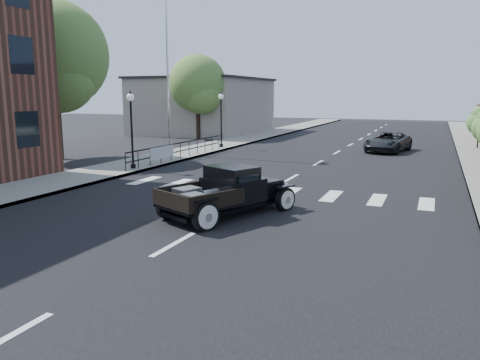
% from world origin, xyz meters
% --- Properties ---
extents(ground, '(120.00, 120.00, 0.00)m').
position_xyz_m(ground, '(0.00, 0.00, 0.00)').
color(ground, black).
rests_on(ground, ground).
extents(road, '(14.00, 80.00, 0.02)m').
position_xyz_m(road, '(0.00, 15.00, 0.01)').
color(road, black).
rests_on(road, ground).
extents(road_markings, '(12.00, 60.00, 0.06)m').
position_xyz_m(road_markings, '(0.00, 10.00, 0.00)').
color(road_markings, silver).
rests_on(road_markings, ground).
extents(sidewalk_left, '(3.00, 80.00, 0.15)m').
position_xyz_m(sidewalk_left, '(-8.50, 15.00, 0.07)').
color(sidewalk_left, gray).
rests_on(sidewalk_left, ground).
extents(low_building_left, '(10.00, 12.00, 5.00)m').
position_xyz_m(low_building_left, '(-15.00, 28.00, 2.50)').
color(low_building_left, gray).
rests_on(low_building_left, ground).
extents(railing, '(0.08, 10.00, 1.00)m').
position_xyz_m(railing, '(-7.30, 10.00, 0.65)').
color(railing, black).
rests_on(railing, sidewalk_left).
extents(banner, '(0.04, 2.20, 0.60)m').
position_xyz_m(banner, '(-7.22, 8.00, 0.45)').
color(banner, silver).
rests_on(banner, sidewalk_left).
extents(lamp_post_b, '(0.36, 0.36, 3.66)m').
position_xyz_m(lamp_post_b, '(-7.60, 6.00, 1.98)').
color(lamp_post_b, black).
rests_on(lamp_post_b, sidewalk_left).
extents(lamp_post_c, '(0.36, 0.36, 3.66)m').
position_xyz_m(lamp_post_c, '(-7.60, 16.00, 1.98)').
color(lamp_post_c, black).
rests_on(lamp_post_c, sidewalk_left).
extents(flagpole, '(0.12, 0.12, 11.15)m').
position_xyz_m(flagpole, '(-9.20, 12.00, 5.73)').
color(flagpole, silver).
rests_on(flagpole, sidewalk_left).
extents(big_tree_near, '(5.97, 5.97, 8.77)m').
position_xyz_m(big_tree_near, '(-14.00, 8.00, 4.38)').
color(big_tree_near, '#4F7030').
rests_on(big_tree_near, ground).
extents(big_tree_far, '(4.66, 4.66, 6.85)m').
position_xyz_m(big_tree_far, '(-12.50, 22.00, 3.43)').
color(big_tree_far, '#4F7030').
rests_on(big_tree_far, ground).
extents(small_tree_e, '(1.58, 1.58, 2.63)m').
position_xyz_m(small_tree_e, '(8.30, 22.24, 1.47)').
color(small_tree_e, '#476F32').
rests_on(small_tree_e, sidewalk_right).
extents(hotrod_pickup, '(3.69, 4.90, 1.54)m').
position_xyz_m(hotrod_pickup, '(0.04, 0.09, 0.77)').
color(hotrod_pickup, black).
rests_on(hotrod_pickup, ground).
extents(second_car, '(2.90, 4.85, 1.26)m').
position_xyz_m(second_car, '(2.91, 18.74, 0.63)').
color(second_car, black).
rests_on(second_car, ground).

